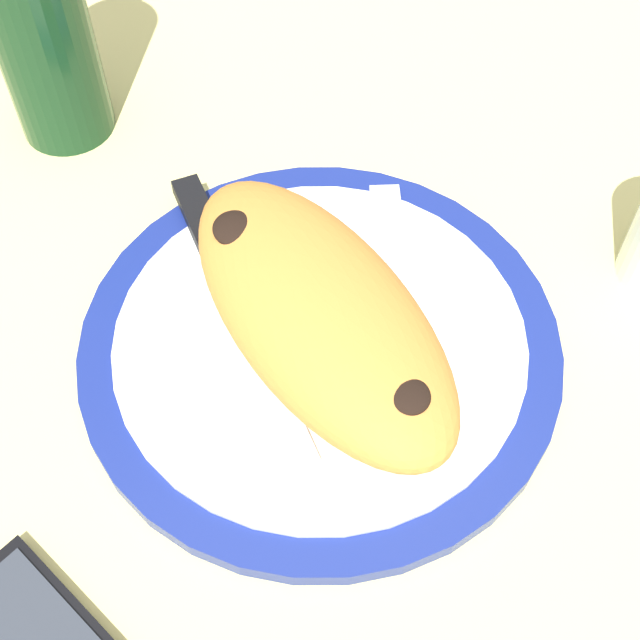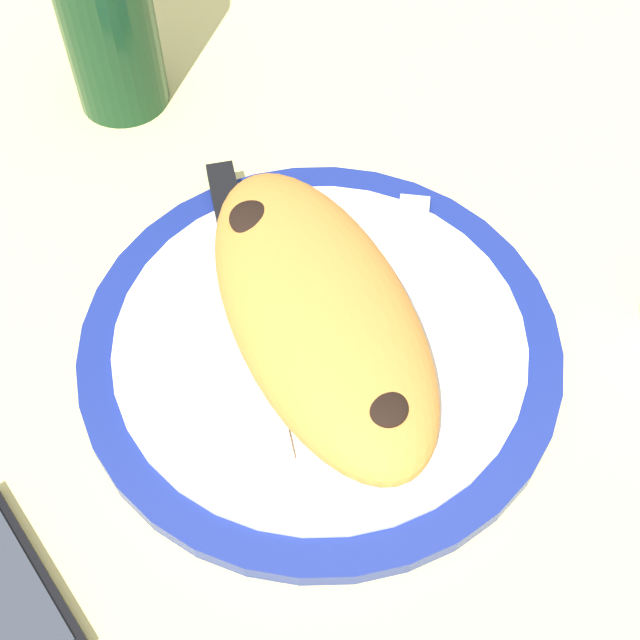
{
  "view_description": "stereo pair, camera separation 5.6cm",
  "coord_description": "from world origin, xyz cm",
  "px_view_note": "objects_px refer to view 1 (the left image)",
  "views": [
    {
      "loc": [
        -30.46,
        9.39,
        49.19
      ],
      "look_at": [
        0.0,
        0.0,
        3.62
      ],
      "focal_mm": 49.12,
      "sensor_mm": 36.0,
      "label": 1
    },
    {
      "loc": [
        -31.63,
        3.96,
        49.19
      ],
      "look_at": [
        0.0,
        0.0,
        3.62
      ],
      "focal_mm": 49.12,
      "sensor_mm": 36.0,
      "label": 2
    }
  ],
  "objects_px": {
    "plate": "(320,345)",
    "calzone": "(318,317)",
    "knife": "(222,267)",
    "fork": "(393,262)"
  },
  "relations": [
    {
      "from": "plate",
      "to": "calzone",
      "type": "xyz_separation_m",
      "value": [
        -0.0,
        0.0,
        0.04
      ]
    },
    {
      "from": "plate",
      "to": "knife",
      "type": "xyz_separation_m",
      "value": [
        0.07,
        0.05,
        0.01
      ]
    },
    {
      "from": "plate",
      "to": "fork",
      "type": "distance_m",
      "value": 0.08
    },
    {
      "from": "calzone",
      "to": "knife",
      "type": "xyz_separation_m",
      "value": [
        0.07,
        0.05,
        -0.02
      ]
    },
    {
      "from": "calzone",
      "to": "knife",
      "type": "height_order",
      "value": "calzone"
    },
    {
      "from": "plate",
      "to": "calzone",
      "type": "relative_size",
      "value": 1.17
    },
    {
      "from": "calzone",
      "to": "knife",
      "type": "distance_m",
      "value": 0.09
    },
    {
      "from": "fork",
      "to": "knife",
      "type": "xyz_separation_m",
      "value": [
        0.03,
        0.11,
        0.0
      ]
    },
    {
      "from": "plate",
      "to": "calzone",
      "type": "bearing_deg",
      "value": 140.6
    },
    {
      "from": "fork",
      "to": "calzone",
      "type": "bearing_deg",
      "value": 124.16
    }
  ]
}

